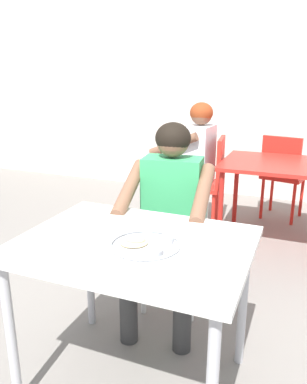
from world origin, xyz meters
The scene contains 10 objects.
back_wall centered at (0.00, 3.43, 1.70)m, with size 12.00×0.12×3.40m, color silver.
table_foreground centered at (0.07, 0.09, 0.66)m, with size 1.00×0.76×0.74m.
thali_tray centered at (0.14, 0.05, 0.76)m, with size 0.30×0.30×0.03m.
drinking_cup centered at (0.37, 0.13, 0.79)m, with size 0.08×0.08×0.09m.
chair_foreground centered at (0.00, 0.90, 0.49)m, with size 0.43×0.48×0.85m.
diner_foreground centered at (0.02, 0.67, 0.71)m, with size 0.54×0.59×1.18m.
table_background_red centered at (0.52, 2.05, 0.64)m, with size 0.95×0.81×0.73m.
chair_red_left centered at (-0.12, 2.10, 0.51)m, with size 0.49×0.47×0.90m.
chair_red_far centered at (0.51, 2.65, 0.51)m, with size 0.47×0.46×0.87m.
patron_background centered at (-0.27, 2.06, 0.72)m, with size 0.57×0.51×1.21m.
Camera 1 is at (0.73, -1.30, 1.43)m, focal length 35.93 mm.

